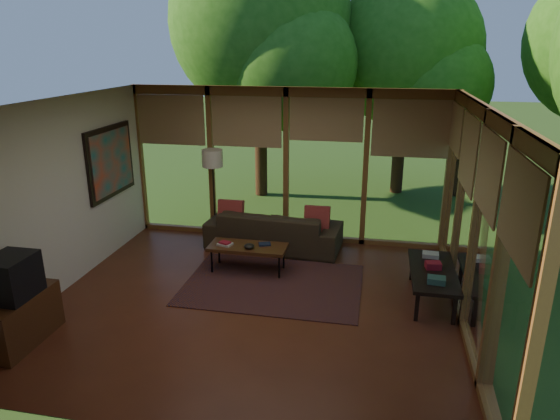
% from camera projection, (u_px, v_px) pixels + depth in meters
% --- Properties ---
extents(floor, '(5.50, 5.50, 0.00)m').
position_uv_depth(floor, '(252.00, 303.00, 6.83)').
color(floor, brown).
rests_on(floor, ground).
extents(ceiling, '(5.50, 5.50, 0.00)m').
position_uv_depth(ceiling, '(248.00, 103.00, 5.98)').
color(ceiling, white).
rests_on(ceiling, ground).
extents(wall_left, '(0.04, 5.00, 2.70)m').
position_uv_depth(wall_left, '(58.00, 198.00, 6.91)').
color(wall_left, silver).
rests_on(wall_left, ground).
extents(wall_front, '(5.50, 0.04, 2.70)m').
position_uv_depth(wall_front, '(174.00, 304.00, 4.08)').
color(wall_front, silver).
rests_on(wall_front, ground).
extents(window_wall_back, '(5.50, 0.12, 2.70)m').
position_uv_depth(window_wall_back, '(286.00, 166.00, 8.73)').
color(window_wall_back, brown).
rests_on(window_wall_back, ground).
extents(window_wall_right, '(0.12, 5.00, 2.70)m').
position_uv_depth(window_wall_right, '(476.00, 224.00, 5.89)').
color(window_wall_right, brown).
rests_on(window_wall_right, ground).
extents(tree_nw, '(3.91, 3.91, 5.76)m').
position_uv_depth(tree_nw, '(260.00, 24.00, 10.69)').
color(tree_nw, '#3E2516').
rests_on(tree_nw, ground).
extents(tree_ne, '(3.32, 3.32, 4.90)m').
position_uv_depth(tree_ne, '(406.00, 51.00, 11.08)').
color(tree_ne, '#3E2516').
rests_on(tree_ne, ground).
extents(rug, '(2.57, 1.82, 0.01)m').
position_uv_depth(rug, '(273.00, 284.00, 7.35)').
color(rug, maroon).
rests_on(rug, floor).
extents(sofa, '(2.34, 1.06, 0.67)m').
position_uv_depth(sofa, '(274.00, 229.00, 8.61)').
color(sofa, '#332819').
rests_on(sofa, floor).
extents(pillow_left, '(0.44, 0.23, 0.46)m').
position_uv_depth(pillow_left, '(231.00, 213.00, 8.62)').
color(pillow_left, maroon).
rests_on(pillow_left, sofa).
extents(pillow_right, '(0.42, 0.23, 0.44)m').
position_uv_depth(pillow_right, '(317.00, 219.00, 8.34)').
color(pillow_right, maroon).
rests_on(pillow_right, sofa).
extents(ct_book_lower, '(0.24, 0.20, 0.03)m').
position_uv_depth(ct_book_lower, '(225.00, 244.00, 7.69)').
color(ct_book_lower, '#B2AAA1').
rests_on(ct_book_lower, coffee_table).
extents(ct_book_upper, '(0.19, 0.17, 0.03)m').
position_uv_depth(ct_book_upper, '(225.00, 243.00, 7.68)').
color(ct_book_upper, maroon).
rests_on(ct_book_upper, coffee_table).
extents(ct_book_side, '(0.21, 0.19, 0.03)m').
position_uv_depth(ct_book_side, '(265.00, 244.00, 7.70)').
color(ct_book_side, black).
rests_on(ct_book_side, coffee_table).
extents(ct_bowl, '(0.16, 0.16, 0.07)m').
position_uv_depth(ct_bowl, '(249.00, 246.00, 7.56)').
color(ct_bowl, black).
rests_on(ct_bowl, coffee_table).
extents(media_cabinet, '(0.50, 1.00, 0.60)m').
position_uv_depth(media_cabinet, '(18.00, 319.00, 5.85)').
color(media_cabinet, '#4D2A15').
rests_on(media_cabinet, floor).
extents(television, '(0.45, 0.55, 0.50)m').
position_uv_depth(television, '(11.00, 277.00, 5.68)').
color(television, black).
rests_on(television, media_cabinet).
extents(console_book_a, '(0.24, 0.18, 0.08)m').
position_uv_depth(console_book_a, '(436.00, 280.00, 6.39)').
color(console_book_a, '#2F5249').
rests_on(console_book_a, side_console).
extents(console_book_b, '(0.22, 0.18, 0.09)m').
position_uv_depth(console_book_b, '(433.00, 265.00, 6.81)').
color(console_book_b, maroon).
rests_on(console_book_b, side_console).
extents(console_book_c, '(0.24, 0.18, 0.06)m').
position_uv_depth(console_book_c, '(431.00, 255.00, 7.18)').
color(console_book_c, '#B2AAA1').
rests_on(console_book_c, side_console).
extents(floor_lamp, '(0.36, 0.36, 1.65)m').
position_uv_depth(floor_lamp, '(213.00, 163.00, 8.65)').
color(floor_lamp, black).
rests_on(floor_lamp, floor).
extents(coffee_table, '(1.20, 0.50, 0.43)m').
position_uv_depth(coffee_table, '(248.00, 248.00, 7.69)').
color(coffee_table, '#4D2A15').
rests_on(coffee_table, floor).
extents(side_console, '(0.60, 1.40, 0.46)m').
position_uv_depth(side_console, '(433.00, 273.00, 6.79)').
color(side_console, black).
rests_on(side_console, floor).
extents(wall_painting, '(0.06, 1.35, 1.15)m').
position_uv_depth(wall_painting, '(111.00, 162.00, 8.15)').
color(wall_painting, black).
rests_on(wall_painting, wall_left).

